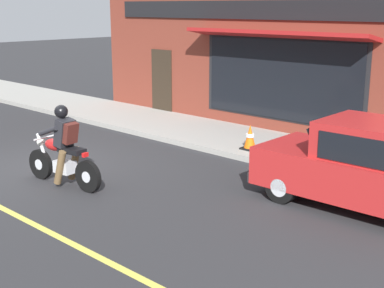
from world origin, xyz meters
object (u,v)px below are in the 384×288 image
object	(u,v)px
traffic_cone	(250,137)
motorcycle_with_rider	(63,152)
fire_hydrant	(376,156)
car_hatchback	(368,167)

from	to	relation	value
traffic_cone	motorcycle_with_rider	bearing A→B (deg)	162.93
fire_hydrant	traffic_cone	world-z (taller)	fire_hydrant
fire_hydrant	traffic_cone	size ratio (longest dim) A/B	1.47
car_hatchback	traffic_cone	size ratio (longest dim) A/B	6.35
car_hatchback	fire_hydrant	world-z (taller)	car_hatchback
traffic_cone	car_hatchback	bearing A→B (deg)	-111.64
motorcycle_with_rider	car_hatchback	distance (m)	5.70
motorcycle_with_rider	fire_hydrant	world-z (taller)	motorcycle_with_rider
fire_hydrant	traffic_cone	xyz separation A→B (m)	(0.03, 3.12, -0.14)
motorcycle_with_rider	fire_hydrant	bearing A→B (deg)	-46.14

